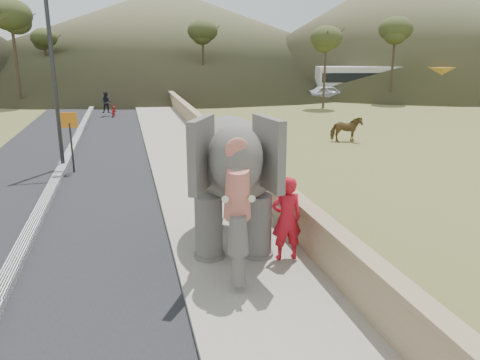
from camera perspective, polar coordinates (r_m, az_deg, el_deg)
name	(u,v)px	position (r m, az deg, el deg)	size (l,w,h in m)	color
ground	(257,289)	(9.82, 2.07, -13.18)	(160.00, 160.00, 0.00)	olive
road	(59,178)	(19.05, -21.25, 0.20)	(7.00, 120.00, 0.03)	black
median	(58,176)	(19.02, -21.28, 0.48)	(0.35, 120.00, 0.22)	black
walkway	(189,169)	(19.00, -6.19, 1.35)	(3.00, 120.00, 0.15)	#9E9687
parapet	(229,155)	(19.17, -1.34, 3.03)	(0.30, 120.00, 1.10)	tan
lamppost	(59,46)	(20.04, -21.19, 15.02)	(1.76, 0.36, 8.00)	#2D2E32
signboard	(70,132)	(19.41, -19.99, 5.53)	(0.60, 0.08, 2.40)	#2D2D33
cow	(346,129)	(25.42, 12.81, 6.05)	(0.72, 1.59, 1.34)	brown
distant_car	(329,93)	(46.30, 10.80, 10.39)	(1.70, 4.23, 1.44)	silver
bus_white	(372,83)	(49.36, 15.77, 11.36)	(2.50, 11.00, 3.10)	silver
bus_orange	(466,82)	(53.43, 25.84, 10.70)	(2.50, 11.00, 3.10)	orange
hill_right	(406,25)	(71.53, 19.56, 17.40)	(56.00, 56.00, 16.00)	brown
hill_far	(167,35)	(78.65, -8.85, 17.11)	(80.00, 80.00, 14.00)	brown
elephant_and_man	(232,177)	(11.28, -1.00, 0.33)	(2.96, 4.78, 3.24)	slate
motorcyclist	(111,107)	(35.72, -15.46, 8.58)	(1.21, 1.84, 1.81)	maroon
trees	(201,61)	(37.39, -4.78, 14.28)	(48.92, 42.36, 8.93)	#473828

